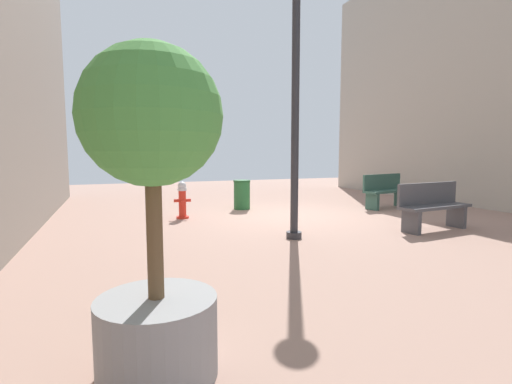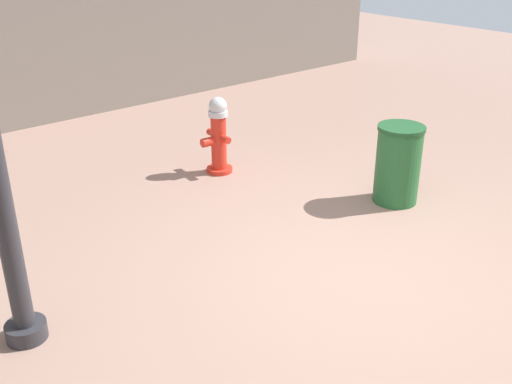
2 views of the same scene
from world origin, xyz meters
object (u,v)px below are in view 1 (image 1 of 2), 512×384
at_px(bench_far, 432,205).
at_px(planter_tree, 153,189).
at_px(bench_near, 385,191).
at_px(street_lamp, 296,82).
at_px(fire_hydrant, 182,200).
at_px(trash_bin, 242,195).

bearing_deg(bench_far, planter_tree, 29.11).
xyz_separation_m(bench_near, street_lamp, (4.12, 2.52, 2.30)).
relative_size(fire_hydrant, bench_near, 0.55).
xyz_separation_m(bench_far, trash_bin, (2.71, -4.03, -0.09)).
height_order(bench_near, planter_tree, planter_tree).
bearing_deg(trash_bin, planter_tree, 67.05).
relative_size(fire_hydrant, trash_bin, 1.09).
bearing_deg(bench_far, bench_near, -112.31).
xyz_separation_m(bench_far, planter_tree, (5.77, 3.21, 0.82)).
bearing_deg(bench_near, trash_bin, -17.40).
relative_size(bench_far, trash_bin, 2.14).
xyz_separation_m(fire_hydrant, street_lamp, (-1.54, 2.83, 2.35)).
relative_size(fire_hydrant, street_lamp, 0.19).
bearing_deg(trash_bin, fire_hydrant, 26.68).
xyz_separation_m(bench_far, street_lamp, (2.96, -0.30, 2.29)).
bearing_deg(bench_near, street_lamp, 31.48).
height_order(street_lamp, trash_bin, street_lamp).
relative_size(bench_near, planter_tree, 0.70).
bearing_deg(planter_tree, fire_hydrant, -101.36).
distance_m(bench_near, planter_tree, 9.22).
bearing_deg(bench_far, trash_bin, -56.09).
height_order(bench_far, street_lamp, street_lamp).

